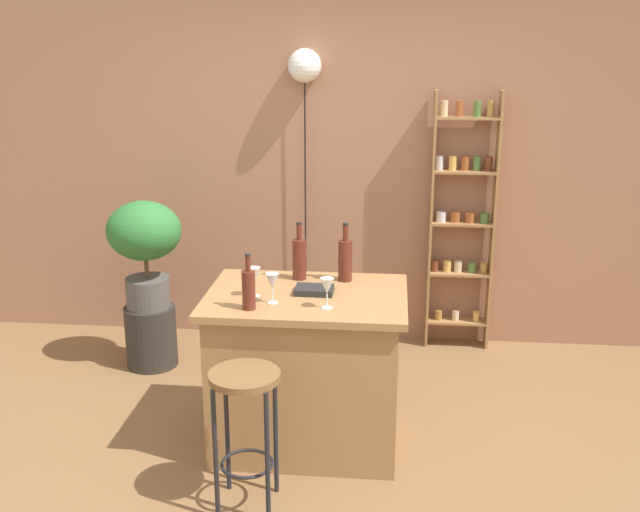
# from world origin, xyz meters

# --- Properties ---
(ground) EXTENTS (12.00, 12.00, 0.00)m
(ground) POSITION_xyz_m (0.00, 0.00, 0.00)
(ground) COLOR brown
(back_wall) EXTENTS (6.40, 0.10, 2.80)m
(back_wall) POSITION_xyz_m (0.00, 1.95, 1.40)
(back_wall) COLOR #9E6B51
(back_wall) RESTS_ON ground
(kitchen_counter) EXTENTS (1.10, 0.81, 0.90)m
(kitchen_counter) POSITION_xyz_m (0.00, 0.30, 0.45)
(kitchen_counter) COLOR #9E7042
(kitchen_counter) RESTS_ON ground
(bar_stool) EXTENTS (0.35, 0.35, 0.72)m
(bar_stool) POSITION_xyz_m (-0.22, -0.35, 0.54)
(bar_stool) COLOR black
(bar_stool) RESTS_ON ground
(spice_shelf) EXTENTS (0.47, 0.15, 1.91)m
(spice_shelf) POSITION_xyz_m (0.97, 1.81, 0.99)
(spice_shelf) COLOR #9E7042
(spice_shelf) RESTS_ON ground
(plant_stool) EXTENTS (0.36, 0.36, 0.44)m
(plant_stool) POSITION_xyz_m (-1.22, 1.22, 0.22)
(plant_stool) COLOR #2D2823
(plant_stool) RESTS_ON ground
(potted_plant) EXTENTS (0.51, 0.46, 0.76)m
(potted_plant) POSITION_xyz_m (-1.22, 1.22, 0.92)
(potted_plant) COLOR #514C47
(potted_plant) RESTS_ON plant_stool
(bottle_sauce_amber) EXTENTS (0.08, 0.08, 0.34)m
(bottle_sauce_amber) POSITION_xyz_m (0.20, 0.56, 1.03)
(bottle_sauce_amber) COLOR #5B2319
(bottle_sauce_amber) RESTS_ON kitchen_counter
(bottle_vinegar) EXTENTS (0.08, 0.08, 0.34)m
(bottle_vinegar) POSITION_xyz_m (-0.07, 0.56, 1.03)
(bottle_vinegar) COLOR #5B2319
(bottle_vinegar) RESTS_ON kitchen_counter
(bottle_wine_red) EXTENTS (0.07, 0.07, 0.30)m
(bottle_wine_red) POSITION_xyz_m (-0.27, 0.04, 1.01)
(bottle_wine_red) COLOR #5B2319
(bottle_wine_red) RESTS_ON kitchen_counter
(wine_glass_left) EXTENTS (0.07, 0.07, 0.16)m
(wine_glass_left) POSITION_xyz_m (-0.16, 0.14, 1.02)
(wine_glass_left) COLOR silver
(wine_glass_left) RESTS_ON kitchen_counter
(wine_glass_center) EXTENTS (0.07, 0.07, 0.16)m
(wine_glass_center) POSITION_xyz_m (0.13, 0.09, 1.02)
(wine_glass_center) COLOR silver
(wine_glass_center) RESTS_ON kitchen_counter
(wine_glass_right) EXTENTS (0.07, 0.07, 0.16)m
(wine_glass_right) POSITION_xyz_m (-0.28, 0.23, 1.02)
(wine_glass_right) COLOR silver
(wine_glass_right) RESTS_ON kitchen_counter
(cookbook) EXTENTS (0.21, 0.15, 0.03)m
(cookbook) POSITION_xyz_m (0.04, 0.32, 0.92)
(cookbook) COLOR black
(cookbook) RESTS_ON kitchen_counter
(pendant_globe_light) EXTENTS (0.24, 0.24, 2.18)m
(pendant_globe_light) POSITION_xyz_m (-0.19, 1.84, 2.04)
(pendant_globe_light) COLOR black
(pendant_globe_light) RESTS_ON ground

